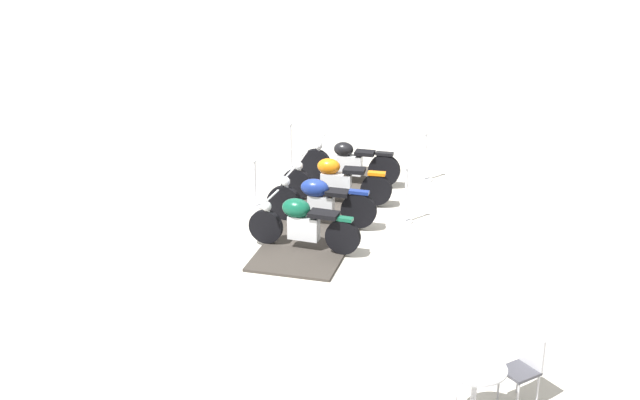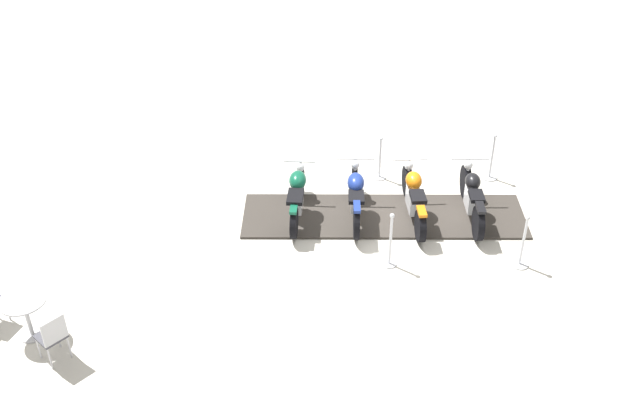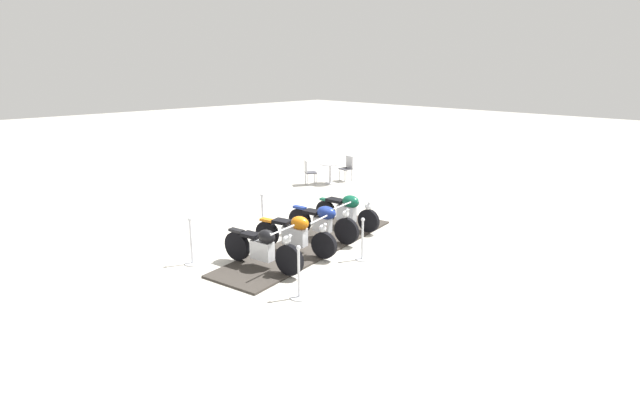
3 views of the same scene
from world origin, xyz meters
name	(u,v)px [view 2 (image 2 of 3)]	position (x,y,z in m)	size (l,w,h in m)	color
ground_plane	(384,217)	(0.00, 0.00, 0.00)	(80.00, 80.00, 0.00)	beige
display_platform	(384,216)	(0.00, 0.00, 0.03)	(5.69, 1.51, 0.05)	#38332D
motorcycle_black	(472,196)	(-1.71, -0.33, 0.50)	(0.77, 2.16, 0.99)	black
motorcycle_copper	(414,195)	(-0.56, -0.14, 0.51)	(0.84, 2.21, 0.92)	black
motorcycle_navy	(356,194)	(0.58, 0.06, 0.53)	(0.77, 2.12, 0.99)	black
motorcycle_forest	(297,194)	(1.72, 0.27, 0.54)	(0.64, 2.06, 0.92)	black
stanchion_right_front	(491,165)	(-2.11, -1.91, 0.32)	(0.35, 0.35, 1.08)	silver
stanchion_left_front	(522,250)	(-2.65, 1.06, 0.33)	(0.35, 0.35, 1.10)	silver
stanchion_right_mid	(380,164)	(0.27, -1.49, 0.33)	(0.32, 0.32, 1.01)	silver
stanchion_left_mid	(390,246)	(-0.27, 1.49, 0.42)	(0.29, 0.29, 1.15)	silver
cafe_table	(25,308)	(5.34, 4.40, 0.58)	(0.76, 0.76, 0.77)	#B7B7BC
cafe_chair_near_table	(53,335)	(4.64, 4.84, 0.53)	(0.55, 0.55, 0.93)	#B7B7BC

